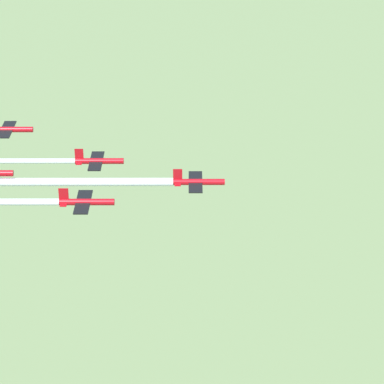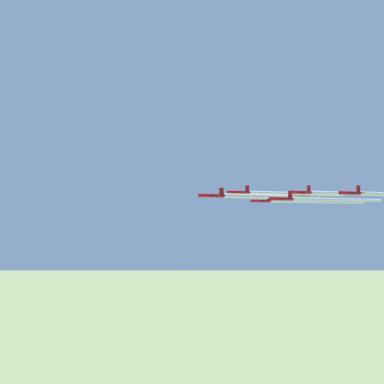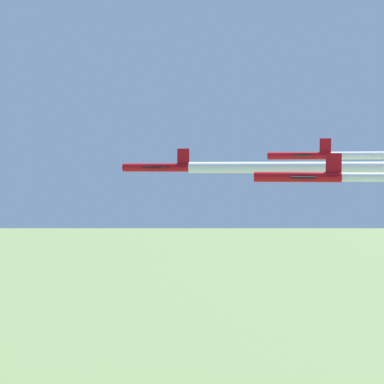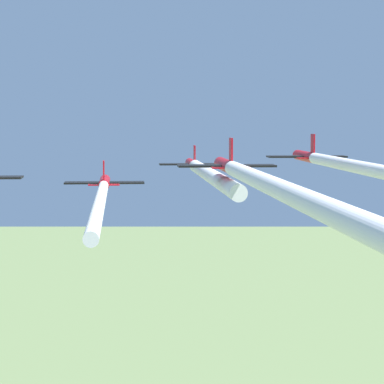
{
  "view_description": "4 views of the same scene",
  "coord_description": "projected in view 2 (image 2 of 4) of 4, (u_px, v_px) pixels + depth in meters",
  "views": [
    {
      "loc": [
        -104.98,
        -120.8,
        177.47
      ],
      "look_at": [
        2.79,
        -55.65,
        113.68
      ],
      "focal_mm": 85.0,
      "sensor_mm": 36.0,
      "label": 1
    },
    {
      "loc": [
        154.73,
        -61.57,
        109.03
      ],
      "look_at": [
        9.85,
        -60.26,
        114.55
      ],
      "focal_mm": 50.0,
      "sensor_mm": 36.0,
      "label": 2
    },
    {
      "loc": [
        50.28,
        -7.92,
        113.71
      ],
      "look_at": [
        2.14,
        -52.78,
        110.69
      ],
      "focal_mm": 50.0,
      "sensor_mm": 36.0,
      "label": 3
    },
    {
      "loc": [
        -40.88,
        39.12,
        118.98
      ],
      "look_at": [
        5.02,
        -52.14,
        110.68
      ],
      "focal_mm": 85.0,
      "sensor_mm": 36.0,
      "label": 4
    }
  ],
  "objects": [
    {
      "name": "smoke_trail_0",
      "position": [
        274.0,
        197.0,
        160.51
      ],
      "size": [
        20.5,
        32.63,
        1.3
      ],
      "rotation": [
        0.0,
        0.0,
        3.69
      ],
      "color": "white"
    },
    {
      "name": "jet_1",
      "position": [
        282.0,
        199.0,
        149.1
      ],
      "size": [
        7.67,
        7.83,
        2.76
      ],
      "rotation": [
        0.0,
        0.0,
        3.69
      ],
      "color": "#B20C14"
    },
    {
      "name": "smoke_trail_2",
      "position": [
        299.0,
        194.0,
        178.96
      ],
      "size": [
        22.64,
        36.42,
        1.01
      ],
      "rotation": [
        0.0,
        0.0,
        3.69
      ],
      "color": "white"
    },
    {
      "name": "smoke_trail_1",
      "position": [
        339.0,
        200.0,
        161.01
      ],
      "size": [
        20.3,
        32.7,
        0.86
      ],
      "rotation": [
        0.0,
        0.0,
        3.69
      ],
      "color": "white"
    },
    {
      "name": "smoke_trail_5",
      "position": [
        320.0,
        202.0,
        197.54
      ],
      "size": [
        25.61,
        41.28,
        1.05
      ],
      "rotation": [
        0.0,
        0.0,
        3.69
      ],
      "color": "white"
    },
    {
      "name": "jet_5",
      "position": [
        261.0,
        201.0,
        183.03
      ],
      "size": [
        7.67,
        7.83,
        2.76
      ],
      "rotation": [
        0.0,
        0.0,
        3.69
      ],
      "color": "#B20C14"
    },
    {
      "name": "jet_3",
      "position": [
        351.0,
        193.0,
        149.6
      ],
      "size": [
        7.67,
        7.83,
        2.76
      ],
      "rotation": [
        0.0,
        0.0,
        3.69
      ],
      "color": "#B20C14"
    },
    {
      "name": "jet_2",
      "position": [
        239.0,
        192.0,
        165.94
      ],
      "size": [
        7.67,
        7.83,
        2.76
      ],
      "rotation": [
        0.0,
        0.0,
        3.69
      ],
      "color": "#B20C14"
    },
    {
      "name": "jet_0",
      "position": [
        212.0,
        195.0,
        148.7
      ],
      "size": [
        7.67,
        7.83,
        2.76
      ],
      "rotation": [
        0.0,
        0.0,
        3.69
      ],
      "color": "#B20C14"
    },
    {
      "name": "smoke_trail_4",
      "position": [
        357.0,
        194.0,
        179.65
      ],
      "size": [
        23.2,
        37.28,
        1.09
      ],
      "rotation": [
        0.0,
        0.0,
        3.69
      ],
      "color": "white"
    },
    {
      "name": "jet_4",
      "position": [
        302.0,
        192.0,
        166.38
      ],
      "size": [
        7.67,
        7.83,
        2.76
      ],
      "rotation": [
        0.0,
        0.0,
        3.69
      ],
      "color": "#B20C14"
    }
  ]
}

